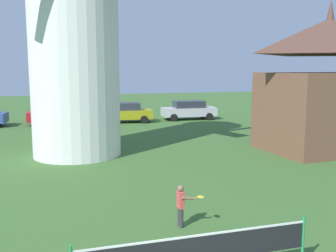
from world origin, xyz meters
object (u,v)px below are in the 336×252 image
Objects in this scene: parked_car_red at (56,114)px; parked_car_mustard at (124,112)px; chapel at (326,87)px; tennis_net at (198,249)px; player_far at (182,203)px; windmill at (73,4)px; parked_car_silver at (189,110)px.

parked_car_red is 0.93× the size of parked_car_mustard.
parked_car_mustard is 15.84m from chapel.
chapel is at bearing 42.60° from tennis_net.
parked_car_red is at bearing 133.29° from chapel.
parked_car_red reaches higher than player_far.
tennis_net is at bearing -83.66° from windmill.
windmill is 13.39m from parked_car_mustard.
windmill is at bearing -111.74° from parked_car_mustard.
parked_car_mustard and parked_car_silver have the same top height.
parked_car_mustard reaches higher than player_far.
tennis_net is 1.08× the size of parked_car_silver.
tennis_net is at bearing -84.83° from parked_car_red.
parked_car_red is (-2.76, 21.27, 0.15)m from player_far.
parked_car_silver is (5.50, 0.22, 0.00)m from parked_car_mustard.
player_far reaches higher than tennis_net.
parked_car_mustard is at bearing -177.73° from parked_car_silver.
player_far is 20.95m from parked_car_mustard.
windmill is 13.17m from chapel.
chapel is at bearing 35.42° from player_far.
chapel reaches higher than parked_car_silver.
parked_car_red is at bearing 178.74° from parked_car_silver.
parked_car_mustard is (2.38, 20.82, 0.16)m from player_far.
player_far is 0.27× the size of parked_car_red.
tennis_net is 1.08× the size of parked_car_mustard.
parked_car_red is at bearing 95.17° from tennis_net.
player_far is 12.96m from chapel.
chapel is (12.33, -2.52, -3.89)m from windmill.
chapel is (2.46, -13.68, 2.47)m from parked_car_silver.
tennis_net is 4.25× the size of player_far.
parked_car_silver is at bearing 48.52° from windmill.
parked_car_silver is (7.88, 21.04, 0.16)m from player_far.
player_far is (1.99, -9.87, -6.51)m from windmill.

